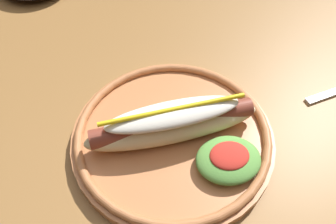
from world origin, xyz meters
TOP-DOWN VIEW (x-y plane):
  - ground_plane at (0.00, 0.00)m, footprint 8.00×8.00m
  - dining_table at (0.00, 0.00)m, footprint 1.12×1.01m
  - hot_dog_plate at (-0.03, -0.22)m, footprint 0.28×0.28m

SIDE VIEW (x-z plane):
  - ground_plane at x=0.00m, z-range 0.00..0.00m
  - dining_table at x=0.00m, z-range 0.27..1.01m
  - hot_dog_plate at x=-0.03m, z-range 0.72..0.80m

